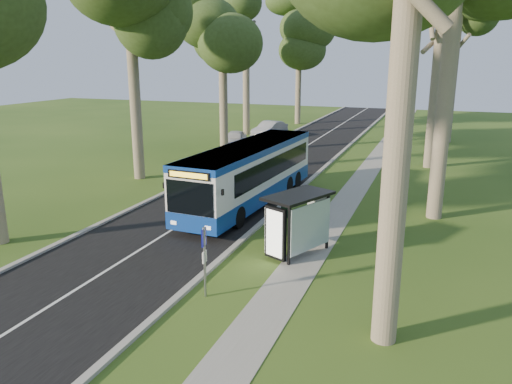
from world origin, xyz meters
TOP-DOWN VIEW (x-y plane):
  - ground at (0.00, 0.00)m, footprint 120.00×120.00m
  - road at (-3.50, 10.00)m, footprint 7.00×100.00m
  - kerb_east at (0.00, 10.00)m, footprint 0.25×100.00m
  - kerb_west at (-7.00, 10.00)m, footprint 0.25×100.00m
  - centre_line at (-3.50, 10.00)m, footprint 0.12×100.00m
  - footpath at (3.00, 10.00)m, footprint 1.50×100.00m
  - bus at (-1.71, 4.92)m, footprint 3.23×12.07m
  - bus_stop_sign at (0.77, -5.40)m, footprint 0.09×0.33m
  - bus_shelter at (2.66, -1.11)m, footprint 2.53×3.19m
  - litter_bin at (0.71, 3.55)m, footprint 0.49×0.49m
  - car_white at (-9.10, 20.52)m, footprint 2.71×4.57m
  - car_silver at (-8.20, 27.01)m, footprint 2.48×4.91m
  - tree_west_c at (-9.00, 18.00)m, footprint 5.20×5.20m
  - tree_west_d at (-11.00, 28.00)m, footprint 5.20×5.20m
  - tree_west_e at (-8.50, 38.00)m, footprint 5.20×5.20m
  - tree_east_c at (6.80, 18.00)m, footprint 5.20×5.20m
  - tree_east_d at (8.00, 30.00)m, footprint 5.20×5.20m

SIDE VIEW (x-z plane):
  - ground at x=0.00m, z-range 0.00..0.00m
  - road at x=-3.50m, z-range 0.00..0.02m
  - footpath at x=3.00m, z-range 0.00..0.02m
  - centre_line at x=-3.50m, z-range 0.02..0.02m
  - kerb_east at x=0.00m, z-range 0.00..0.12m
  - kerb_west at x=-7.00m, z-range 0.00..0.12m
  - litter_bin at x=0.71m, z-range 0.01..0.86m
  - car_white at x=-9.10m, z-range 0.00..1.46m
  - car_silver at x=-8.20m, z-range 0.00..1.54m
  - bus_stop_sign at x=0.77m, z-range 0.30..2.68m
  - bus at x=-1.71m, z-range 0.06..3.22m
  - bus_shelter at x=2.66m, z-range 0.49..2.91m
  - tree_west_e at x=-8.50m, z-range 3.40..17.47m
  - tree_east_c at x=6.80m, z-range 3.52..18.12m
  - tree_west_c at x=-9.00m, z-range 3.54..18.24m
  - tree_east_d at x=8.00m, z-range 3.67..18.90m
  - tree_west_d at x=-11.00m, z-range 3.71..19.12m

